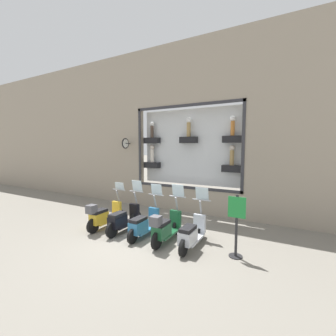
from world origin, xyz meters
TOP-DOWN VIEW (x-y plane):
  - ground_plane at (0.00, 0.00)m, footprint 120.00×120.00m
  - building_facade at (3.60, 0.00)m, footprint 1.18×36.00m
  - scooter_silver_0 at (0.20, -1.64)m, footprint 1.79×0.60m
  - scooter_green_1 at (0.14, -0.80)m, footprint 1.80×0.61m
  - scooter_teal_2 at (0.19, 0.03)m, footprint 1.79×0.61m
  - scooter_black_3 at (0.20, 0.87)m, footprint 1.81×0.60m
  - scooter_yellow_4 at (0.14, 1.71)m, footprint 1.80×0.61m
  - shop_sign_post at (0.26, -2.87)m, footprint 0.36×0.45m

SIDE VIEW (x-z plane):
  - ground_plane at x=0.00m, z-range 0.00..0.00m
  - scooter_teal_2 at x=0.19m, z-range -0.39..1.22m
  - scooter_silver_0 at x=0.20m, z-range -0.39..1.24m
  - scooter_black_3 at x=0.20m, z-range -0.40..1.28m
  - scooter_yellow_4 at x=0.14m, z-range -0.30..1.24m
  - scooter_green_1 at x=0.14m, z-range -0.36..1.31m
  - shop_sign_post at x=0.26m, z-range 0.07..1.73m
  - building_facade at x=3.60m, z-range 0.05..7.46m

